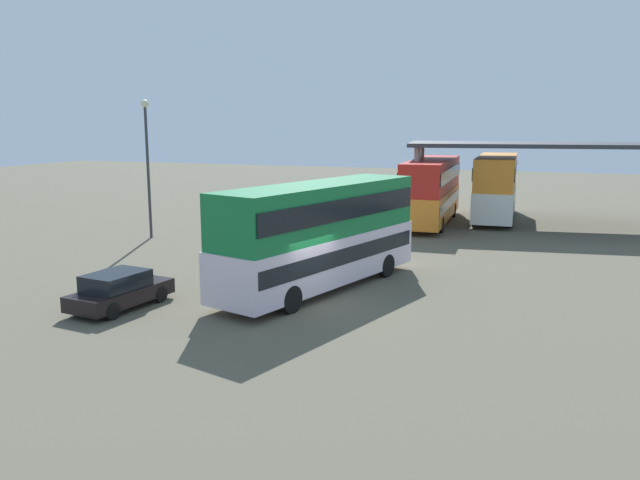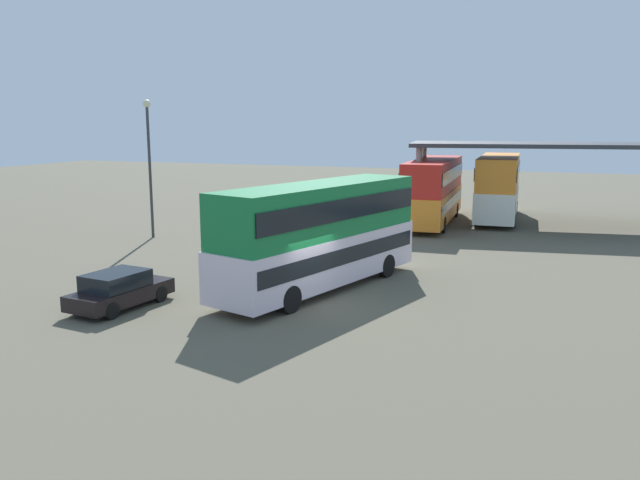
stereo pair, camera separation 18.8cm
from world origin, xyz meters
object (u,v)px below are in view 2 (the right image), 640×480
at_px(parked_hatchback, 119,290).
at_px(double_decker_mid_row, 498,185).
at_px(double_decker_main, 320,232).
at_px(lamppost_tall, 149,152).
at_px(double_decker_near_canopy, 433,189).

relative_size(parked_hatchback, double_decker_mid_row, 0.40).
xyz_separation_m(double_decker_main, lamppost_tall, (-13.20, 7.47, 2.62)).
distance_m(double_decker_near_canopy, double_decker_mid_row, 5.01).
bearing_deg(double_decker_mid_row, parked_hatchback, 155.46).
bearing_deg(double_decker_main, double_decker_near_canopy, 12.68).
bearing_deg(double_decker_main, double_decker_mid_row, 3.12).
bearing_deg(double_decker_mid_row, lamppost_tall, 125.36).
bearing_deg(parked_hatchback, double_decker_near_canopy, -9.30).
height_order(double_decker_main, parked_hatchback, double_decker_main).
bearing_deg(double_decker_near_canopy, double_decker_mid_row, -52.86).
bearing_deg(double_decker_near_canopy, lamppost_tall, 124.99).
xyz_separation_m(double_decker_main, parked_hatchback, (-5.88, -5.06, -1.66)).
distance_m(double_decker_main, parked_hatchback, 7.93).
distance_m(parked_hatchback, lamppost_tall, 15.14).
height_order(double_decker_main, double_decker_near_canopy, double_decker_main).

